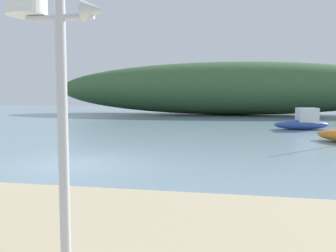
# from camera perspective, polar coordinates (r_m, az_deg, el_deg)

# --- Properties ---
(ground_plane) EXTENTS (120.00, 120.00, 0.00)m
(ground_plane) POSITION_cam_1_polar(r_m,az_deg,el_deg) (12.55, -14.03, -5.80)
(ground_plane) COLOR #7A99A8
(distant_hill) EXTENTS (41.18, 10.20, 6.03)m
(distant_hill) POSITION_cam_1_polar(r_m,az_deg,el_deg) (42.36, 9.45, 5.86)
(distant_hill) COLOR #3D6038
(distant_hill) RESTS_ON ground
(mast_structure) EXTENTS (1.15, 0.45, 3.41)m
(mast_structure) POSITION_cam_1_polar(r_m,az_deg,el_deg) (4.41, -19.21, 12.78)
(mast_structure) COLOR silver
(mast_structure) RESTS_ON beach_sand
(motorboat_inner_mooring) EXTENTS (3.76, 1.86, 1.43)m
(motorboat_inner_mooring) POSITION_cam_1_polar(r_m,az_deg,el_deg) (25.53, 20.50, 0.60)
(motorboat_inner_mooring) COLOR #2D4C9E
(motorboat_inner_mooring) RESTS_ON ground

